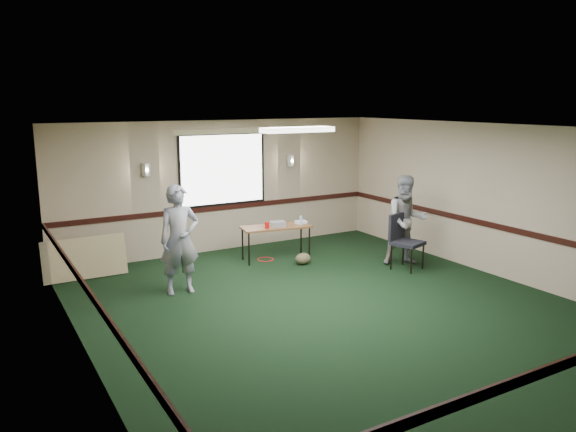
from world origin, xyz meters
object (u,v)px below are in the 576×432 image
projector (278,224)px  conference_chair (403,237)px  person_right (406,220)px  folding_table (276,229)px  person_left (179,240)px

projector → conference_chair: 2.41m
conference_chair → person_right: bearing=21.3°
folding_table → person_right: 2.51m
conference_chair → person_right: person_right is taller
person_left → folding_table: bearing=26.2°
projector → person_left: (-2.31, -0.88, 0.17)m
folding_table → person_right: bearing=-28.0°
person_right → folding_table: bearing=165.3°
projector → person_right: person_right is taller
folding_table → projector: projector is taller
conference_chair → person_right: size_ratio=0.60×
folding_table → conference_chair: bearing=-34.8°
conference_chair → person_left: size_ratio=0.58×
conference_chair → person_right: 0.39m
folding_table → conference_chair: size_ratio=1.38×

